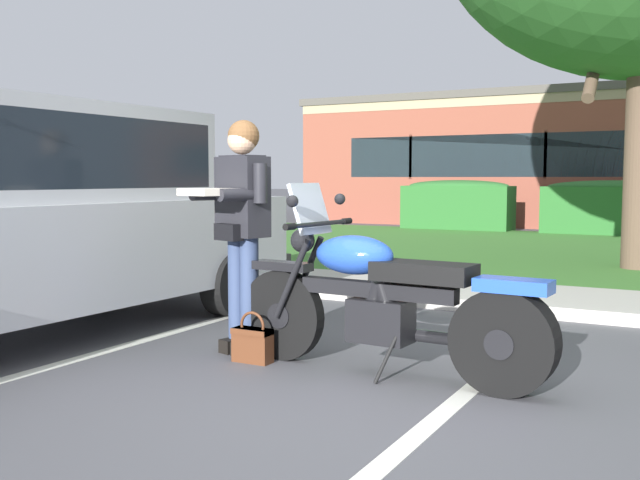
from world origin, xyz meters
TOP-DOWN VIEW (x-y plane):
  - ground_plane at (0.00, 0.00)m, footprint 140.00×140.00m
  - curb_strip at (0.00, 3.14)m, footprint 60.00×0.20m
  - concrete_walk at (0.00, 3.99)m, footprint 60.00×1.50m
  - grass_lawn at (0.00, 9.07)m, footprint 60.00×8.67m
  - stall_stripe_0 at (-2.03, 0.20)m, footprint 0.13×4.40m
  - stall_stripe_1 at (0.65, 0.20)m, footprint 0.13×4.40m
  - motorcycle at (0.13, 0.60)m, footprint 2.24×0.82m
  - rider_person at (-1.12, 0.66)m, footprint 0.54×0.64m
  - handbag at (-0.89, 0.47)m, footprint 0.28×0.13m
  - parked_suv_adjacent at (-2.96, 0.32)m, footprint 2.10×4.88m
  - hedge_left at (-3.58, 13.35)m, footprint 2.61×0.90m
  - hedge_center_left at (-0.05, 13.35)m, footprint 3.00×0.90m

SIDE VIEW (x-z plane):
  - ground_plane at x=0.00m, z-range 0.00..0.00m
  - stall_stripe_0 at x=-2.03m, z-range 0.00..0.01m
  - stall_stripe_1 at x=0.65m, z-range 0.00..0.01m
  - grass_lawn at x=0.00m, z-range 0.00..0.06m
  - concrete_walk at x=0.00m, z-range 0.00..0.08m
  - curb_strip at x=0.00m, z-range 0.00..0.12m
  - handbag at x=-0.89m, z-range -0.04..0.32m
  - motorcycle at x=0.13m, z-range -0.14..1.12m
  - hedge_center_left at x=-0.05m, z-range 0.03..1.27m
  - hedge_left at x=-3.58m, z-range 0.03..1.27m
  - parked_suv_adjacent at x=-2.96m, z-range 0.03..1.89m
  - rider_person at x=-1.12m, z-range 0.15..1.86m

